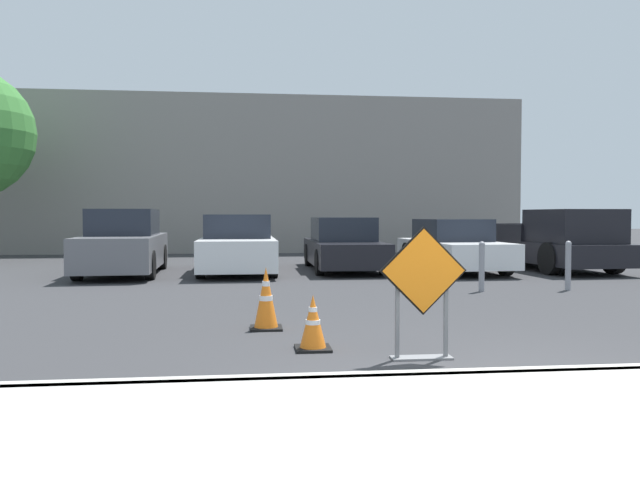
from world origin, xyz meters
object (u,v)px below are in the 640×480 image
object	(u,v)px
parked_car_third	(343,246)
parked_car_second	(238,246)
bollard_nearest	(482,265)
pickup_truck	(556,243)
bollard_second	(568,264)
parked_car_fourth	(453,247)
traffic_cone_nearest	(313,323)
road_closed_sign	(423,286)
parked_car_nearest	(124,245)
traffic_cone_second	(266,299)

from	to	relation	value
parked_car_third	parked_car_second	bearing A→B (deg)	8.51
bollard_nearest	parked_car_third	bearing A→B (deg)	111.24
pickup_truck	bollard_second	distance (m)	4.72
parked_car_second	parked_car_third	xyz separation A→B (m)	(2.81, 0.42, -0.03)
bollard_nearest	parked_car_second	bearing A→B (deg)	136.07
parked_car_second	pickup_truck	bearing A→B (deg)	177.43
parked_car_fourth	bollard_second	bearing A→B (deg)	99.13
traffic_cone_nearest	parked_car_second	bearing A→B (deg)	96.08
parked_car_third	bollard_second	distance (m)	6.23
parked_car_second	bollard_second	bearing A→B (deg)	144.28
road_closed_sign	parked_car_nearest	xyz separation A→B (m)	(-4.88, 9.82, -0.02)
traffic_cone_nearest	pickup_truck	world-z (taller)	pickup_truck
traffic_cone_second	pickup_truck	bearing A→B (deg)	44.52
parked_car_nearest	bollard_nearest	distance (m)	8.77
road_closed_sign	traffic_cone_nearest	bearing A→B (deg)	150.88
parked_car_second	parked_car_fourth	world-z (taller)	parked_car_second
traffic_cone_second	bollard_nearest	world-z (taller)	bollard_nearest
traffic_cone_nearest	bollard_second	xyz separation A→B (m)	(5.51, 4.81, 0.22)
road_closed_sign	pickup_truck	xyz separation A→B (m)	(6.39, 9.70, -0.02)
road_closed_sign	bollard_nearest	xyz separation A→B (m)	(2.69, 5.40, -0.25)
parked_car_third	traffic_cone_nearest	bearing A→B (deg)	79.55
parked_car_nearest	parked_car_third	bearing A→B (deg)	-176.46
parked_car_fourth	road_closed_sign	bearing A→B (deg)	67.36
parked_car_nearest	bollard_second	xyz separation A→B (m)	(9.33, -4.42, -0.23)
parked_car_nearest	bollard_nearest	size ratio (longest dim) A/B	4.80
traffic_cone_second	pickup_truck	world-z (taller)	pickup_truck
parked_car_nearest	bollard_second	distance (m)	10.32
pickup_truck	road_closed_sign	bearing A→B (deg)	53.30
bollard_nearest	pickup_truck	bearing A→B (deg)	49.24
parked_car_second	traffic_cone_nearest	bearing A→B (deg)	95.49
parked_car_nearest	traffic_cone_second	bearing A→B (deg)	110.39
parked_car_nearest	parked_car_second	xyz separation A→B (m)	(2.81, 0.17, -0.06)
parked_car_nearest	bollard_nearest	world-z (taller)	parked_car_nearest
traffic_cone_nearest	parked_car_fourth	size ratio (longest dim) A/B	0.13
parked_car_third	bollard_nearest	distance (m)	5.37
parked_car_fourth	pickup_truck	distance (m)	2.83
parked_car_nearest	pickup_truck	bearing A→B (deg)	176.94
road_closed_sign	parked_car_second	world-z (taller)	parked_car_second
bollard_nearest	bollard_second	world-z (taller)	bollard_second
traffic_cone_second	parked_car_second	world-z (taller)	parked_car_second
road_closed_sign	parked_car_fourth	distance (m)	10.35
traffic_cone_nearest	bollard_nearest	xyz separation A→B (m)	(3.76, 4.81, 0.22)
parked_car_second	bollard_second	distance (m)	7.97
road_closed_sign	traffic_cone_nearest	size ratio (longest dim) A/B	2.25
parked_car_nearest	parked_car_fourth	distance (m)	8.44
road_closed_sign	parked_car_nearest	world-z (taller)	parked_car_nearest
traffic_cone_nearest	pickup_truck	bearing A→B (deg)	50.68
traffic_cone_second	parked_car_fourth	distance (m)	9.35
traffic_cone_nearest	parked_car_third	distance (m)	9.99
parked_car_third	pickup_truck	xyz separation A→B (m)	(5.64, -0.71, 0.09)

